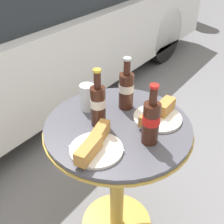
% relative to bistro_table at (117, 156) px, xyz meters
% --- Properties ---
extents(ground_plane, '(30.00, 30.00, 0.00)m').
position_rel_bistro_table_xyz_m(ground_plane, '(0.00, 0.00, -0.51)').
color(ground_plane, slate).
extents(bistro_table, '(0.64, 0.64, 0.70)m').
position_rel_bistro_table_xyz_m(bistro_table, '(0.00, 0.00, 0.00)').
color(bistro_table, gold).
rests_on(bistro_table, ground_plane).
extents(cola_bottle_left, '(0.07, 0.07, 0.25)m').
position_rel_bistro_table_xyz_m(cola_bottle_left, '(-0.02, -0.16, 0.28)').
color(cola_bottle_left, '#3D1E14').
rests_on(cola_bottle_left, bistro_table).
extents(cola_bottle_right, '(0.06, 0.06, 0.25)m').
position_rel_bistro_table_xyz_m(cola_bottle_right, '(-0.05, 0.07, 0.29)').
color(cola_bottle_right, '#3D1E14').
rests_on(cola_bottle_right, bistro_table).
extents(cola_bottle_center, '(0.07, 0.07, 0.24)m').
position_rel_bistro_table_xyz_m(cola_bottle_center, '(0.13, 0.05, 0.28)').
color(cola_bottle_center, '#3D1E14').
rests_on(cola_bottle_center, bistro_table).
extents(drinking_glass, '(0.06, 0.06, 0.12)m').
position_rel_bistro_table_xyz_m(drinking_glass, '(0.01, 0.18, 0.24)').
color(drinking_glass, '#C68923').
rests_on(drinking_glass, bistro_table).
extents(lunch_plate_near, '(0.23, 0.20, 0.07)m').
position_rel_bistro_table_xyz_m(lunch_plate_near, '(-0.19, -0.03, 0.21)').
color(lunch_plate_near, silver).
rests_on(lunch_plate_near, bistro_table).
extents(lunch_plate_far, '(0.22, 0.21, 0.07)m').
position_rel_bistro_table_xyz_m(lunch_plate_far, '(0.13, -0.12, 0.21)').
color(lunch_plate_far, silver).
rests_on(lunch_plate_far, bistro_table).
extents(parked_car, '(4.40, 1.80, 1.28)m').
position_rel_bistro_table_xyz_m(parked_car, '(0.74, 1.70, 0.09)').
color(parked_car, silver).
rests_on(parked_car, ground_plane).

